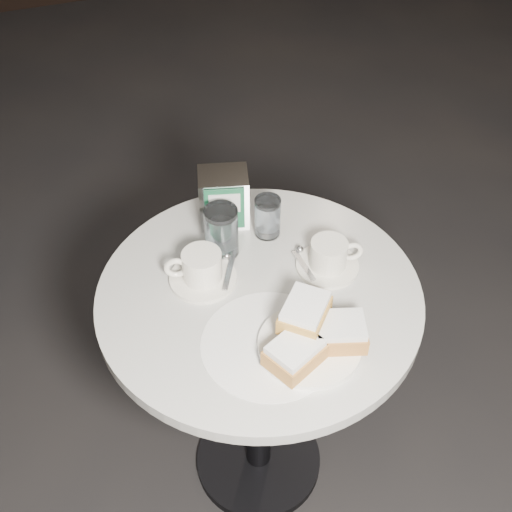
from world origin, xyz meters
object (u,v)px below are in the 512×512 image
(cafe_table, at_px, (259,347))
(beignet_plate, at_px, (312,337))
(coffee_cup_left, at_px, (202,269))
(napkin_dispenser, at_px, (224,198))
(coffee_cup_right, at_px, (329,257))
(water_glass_right, at_px, (267,217))
(water_glass_left, at_px, (222,232))

(cafe_table, height_order, beignet_plate, beignet_plate)
(cafe_table, height_order, coffee_cup_left, coffee_cup_left)
(cafe_table, height_order, napkin_dispenser, napkin_dispenser)
(napkin_dispenser, bearing_deg, coffee_cup_right, -39.57)
(coffee_cup_left, bearing_deg, napkin_dispenser, 71.37)
(beignet_plate, bearing_deg, water_glass_right, 82.88)
(cafe_table, bearing_deg, coffee_cup_left, 144.82)
(cafe_table, xyz_separation_m, water_glass_right, (0.08, 0.17, 0.25))
(coffee_cup_left, distance_m, water_glass_left, 0.10)
(cafe_table, bearing_deg, coffee_cup_right, 4.22)
(water_glass_left, relative_size, napkin_dispenser, 0.91)
(beignet_plate, bearing_deg, napkin_dispenser, 94.69)
(coffee_cup_left, distance_m, water_glass_right, 0.21)
(water_glass_right, bearing_deg, napkin_dispenser, 134.40)
(water_glass_right, relative_size, napkin_dispenser, 0.73)
(cafe_table, bearing_deg, napkin_dispenser, 88.88)
(coffee_cup_left, distance_m, coffee_cup_right, 0.28)
(water_glass_right, distance_m, napkin_dispenser, 0.11)
(beignet_plate, height_order, water_glass_left, water_glass_left)
(coffee_cup_left, bearing_deg, water_glass_right, 39.93)
(water_glass_right, bearing_deg, cafe_table, -116.63)
(coffee_cup_left, relative_size, water_glass_right, 1.81)
(beignet_plate, distance_m, napkin_dispenser, 0.43)
(coffee_cup_right, distance_m, napkin_dispenser, 0.29)
(coffee_cup_left, xyz_separation_m, water_glass_right, (0.19, 0.09, 0.01))
(beignet_plate, xyz_separation_m, water_glass_left, (-0.08, 0.32, 0.02))
(cafe_table, distance_m, water_glass_right, 0.31)
(napkin_dispenser, bearing_deg, water_glass_right, -30.06)
(cafe_table, height_order, water_glass_left, water_glass_left)
(water_glass_left, height_order, water_glass_right, water_glass_left)
(beignet_plate, distance_m, coffee_cup_left, 0.29)
(coffee_cup_right, xyz_separation_m, napkin_dispenser, (-0.16, 0.23, 0.04))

